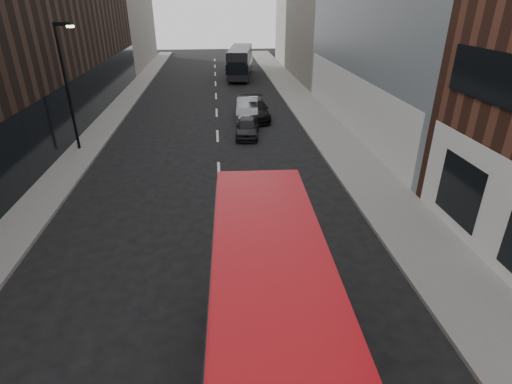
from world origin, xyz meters
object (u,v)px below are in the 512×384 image
object	(u,v)px
car_a	(247,127)
car_c	(255,109)
street_lamp	(67,80)
grey_bus	(240,61)
car_b	(247,108)
red_bus	(275,357)

from	to	relation	value
car_a	car_c	world-z (taller)	car_c
street_lamp	car_a	size ratio (longest dim) A/B	1.96
grey_bus	car_a	distance (m)	21.97
street_lamp	car_c	world-z (taller)	street_lamp
car_a	car_b	bearing A→B (deg)	92.55
grey_bus	car_b	bearing A→B (deg)	-84.26
red_bus	car_c	distance (m)	24.49
red_bus	car_c	world-z (taller)	red_bus
car_b	car_a	bearing A→B (deg)	-89.23
street_lamp	grey_bus	distance (m)	26.30
red_bus	car_b	world-z (taller)	red_bus
grey_bus	car_c	world-z (taller)	grey_bus
street_lamp	car_a	world-z (taller)	street_lamp
car_b	car_c	xyz separation A→B (m)	(0.59, -0.25, -0.05)
car_b	car_c	bearing A→B (deg)	-17.63
car_a	grey_bus	bearing A→B (deg)	94.61
grey_bus	car_b	size ratio (longest dim) A/B	2.25
grey_bus	car_b	distance (m)	17.49
red_bus	car_a	xyz separation A→B (m)	(1.06, 20.14, -1.63)
grey_bus	car_b	xyz separation A→B (m)	(-0.57, -17.45, -0.98)
car_a	car_c	xyz separation A→B (m)	(0.93, 4.22, 0.09)
street_lamp	red_bus	bearing A→B (deg)	-63.50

